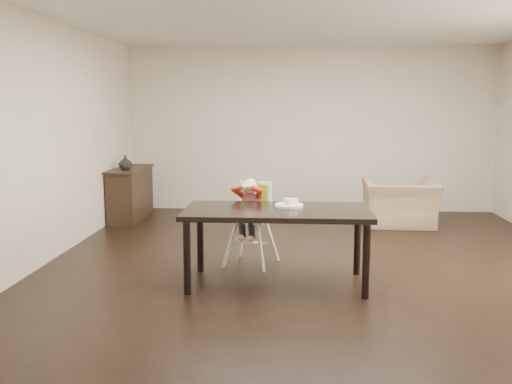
% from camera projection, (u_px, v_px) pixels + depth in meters
% --- Properties ---
extents(ground, '(7.00, 7.00, 0.00)m').
position_uv_depth(ground, '(317.00, 269.00, 6.13)').
color(ground, black).
rests_on(ground, ground).
extents(room_walls, '(6.02, 7.02, 2.71)m').
position_uv_depth(room_walls, '(320.00, 94.00, 5.85)').
color(room_walls, beige).
rests_on(room_walls, ground).
extents(dining_table, '(1.80, 0.90, 0.75)m').
position_uv_depth(dining_table, '(277.00, 217.00, 5.53)').
color(dining_table, black).
rests_on(dining_table, ground).
extents(high_chair, '(0.50, 0.50, 0.96)m').
position_uv_depth(high_chair, '(252.00, 204.00, 6.23)').
color(high_chair, white).
rests_on(high_chair, ground).
extents(plate, '(0.37, 0.37, 0.08)m').
position_uv_depth(plate, '(290.00, 204.00, 5.63)').
color(plate, white).
rests_on(plate, dining_table).
extents(armchair, '(1.02, 0.67, 0.89)m').
position_uv_depth(armchair, '(400.00, 196.00, 8.25)').
color(armchair, tan).
rests_on(armchair, ground).
extents(sideboard, '(0.44, 1.26, 0.79)m').
position_uv_depth(sideboard, '(130.00, 193.00, 8.79)').
color(sideboard, black).
rests_on(sideboard, ground).
extents(vase, '(0.24, 0.25, 0.20)m').
position_uv_depth(vase, '(125.00, 163.00, 8.51)').
color(vase, '#99999E').
rests_on(vase, sideboard).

